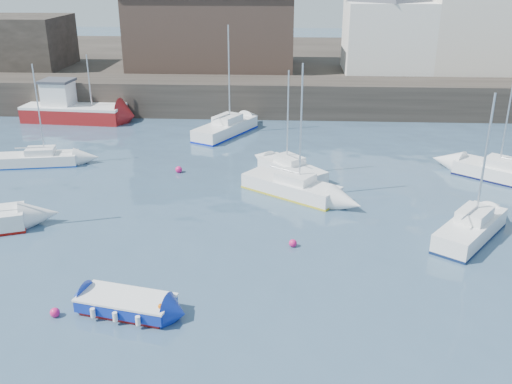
# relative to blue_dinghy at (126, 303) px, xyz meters

# --- Properties ---
(water) EXTENTS (220.00, 220.00, 0.00)m
(water) POSITION_rel_blue_dinghy_xyz_m (4.52, -2.91, -0.39)
(water) COLOR #2D4760
(water) RESTS_ON ground
(quay_wall) EXTENTS (90.00, 5.00, 3.00)m
(quay_wall) POSITION_rel_blue_dinghy_xyz_m (4.52, 32.09, 1.11)
(quay_wall) COLOR #28231E
(quay_wall) RESTS_ON ground
(land_strip) EXTENTS (90.00, 32.00, 2.80)m
(land_strip) POSITION_rel_blue_dinghy_xyz_m (4.52, 50.09, 1.01)
(land_strip) COLOR #28231E
(land_strip) RESTS_ON ground
(bldg_east_a) EXTENTS (13.36, 13.36, 11.80)m
(bldg_east_a) POSITION_rel_blue_dinghy_xyz_m (24.52, 39.09, 8.41)
(bldg_east_a) COLOR beige
(bldg_east_a) RESTS_ON land_strip
(bldg_east_d) EXTENTS (11.14, 11.14, 8.95)m
(bldg_east_d) POSITION_rel_blue_dinghy_xyz_m (15.52, 38.59, 6.97)
(bldg_east_d) COLOR white
(bldg_east_d) RESTS_ON land_strip
(warehouse) EXTENTS (16.40, 10.40, 7.60)m
(warehouse) POSITION_rel_blue_dinghy_xyz_m (-1.48, 40.09, 6.22)
(warehouse) COLOR #3D2D26
(warehouse) RESTS_ON land_strip
(blue_dinghy) EXTENTS (3.97, 2.37, 0.71)m
(blue_dinghy) POSITION_rel_blue_dinghy_xyz_m (0.00, 0.00, 0.00)
(blue_dinghy) COLOR maroon
(blue_dinghy) RESTS_ON ground
(fishing_boat) EXTENTS (8.75, 3.85, 5.65)m
(fishing_boat) POSITION_rel_blue_dinghy_xyz_m (-12.46, 28.61, 0.70)
(fishing_boat) COLOR maroon
(fishing_boat) RESTS_ON ground
(sailboat_b) EXTENTS (5.99, 4.97, 7.68)m
(sailboat_b) POSITION_rel_blue_dinghy_xyz_m (6.39, 12.56, 0.11)
(sailboat_b) COLOR white
(sailboat_b) RESTS_ON ground
(sailboat_c) EXTENTS (4.66, 5.39, 7.16)m
(sailboat_c) POSITION_rel_blue_dinghy_xyz_m (15.14, 7.21, 0.15)
(sailboat_c) COLOR white
(sailboat_c) RESTS_ON ground
(sailboat_d) EXTENTS (6.37, 5.64, 8.26)m
(sailboat_d) POSITION_rel_blue_dinghy_xyz_m (19.83, 15.51, 0.11)
(sailboat_d) COLOR white
(sailboat_d) RESTS_ON ground
(sailboat_e) EXTENTS (5.44, 2.61, 6.72)m
(sailboat_e) POSITION_rel_blue_dinghy_xyz_m (-10.55, 16.90, 0.04)
(sailboat_e) COLOR white
(sailboat_e) RESTS_ON ground
(sailboat_f) EXTENTS (4.55, 4.96, 6.65)m
(sailboat_f) POSITION_rel_blue_dinghy_xyz_m (6.42, 15.67, 0.07)
(sailboat_f) COLOR white
(sailboat_f) RESTS_ON ground
(sailboat_h) EXTENTS (4.87, 6.71, 8.36)m
(sailboat_h) POSITION_rel_blue_dinghy_xyz_m (1.24, 24.95, 0.15)
(sailboat_h) COLOR white
(sailboat_h) RESTS_ON ground
(buoy_near) EXTENTS (0.38, 0.38, 0.38)m
(buoy_near) POSITION_rel_blue_dinghy_xyz_m (-2.68, -0.43, -0.39)
(buoy_near) COLOR #D61865
(buoy_near) RESTS_ON ground
(buoy_mid) EXTENTS (0.38, 0.38, 0.38)m
(buoy_mid) POSITION_rel_blue_dinghy_xyz_m (6.46, 5.92, -0.39)
(buoy_mid) COLOR #D61865
(buoy_mid) RESTS_ON ground
(buoy_far) EXTENTS (0.44, 0.44, 0.44)m
(buoy_far) POSITION_rel_blue_dinghy_xyz_m (-0.88, 15.98, -0.39)
(buoy_far) COLOR #D61865
(buoy_far) RESTS_ON ground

